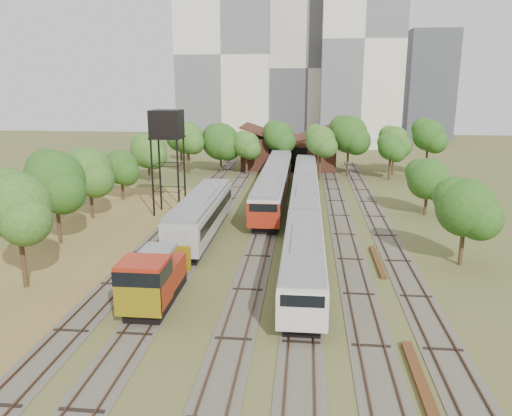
# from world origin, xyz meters

# --- Properties ---
(ground) EXTENTS (240.00, 240.00, 0.00)m
(ground) POSITION_xyz_m (0.00, 0.00, 0.00)
(ground) COLOR #475123
(ground) RESTS_ON ground
(dry_grass_patch) EXTENTS (14.00, 60.00, 0.04)m
(dry_grass_patch) POSITION_xyz_m (-18.00, 8.00, 0.02)
(dry_grass_patch) COLOR brown
(dry_grass_patch) RESTS_ON ground
(tracks) EXTENTS (24.60, 80.00, 0.19)m
(tracks) POSITION_xyz_m (-0.67, 25.00, 0.04)
(tracks) COLOR #4C473D
(tracks) RESTS_ON ground
(railcar_red_set) EXTENTS (3.27, 34.58, 4.06)m
(railcar_red_set) POSITION_xyz_m (-2.00, 33.34, 2.14)
(railcar_red_set) COLOR black
(railcar_red_set) RESTS_ON ground
(railcar_green_set) EXTENTS (3.04, 52.08, 3.76)m
(railcar_green_set) POSITION_xyz_m (2.00, 21.68, 1.99)
(railcar_green_set) COLOR black
(railcar_green_set) RESTS_ON ground
(railcar_rear) EXTENTS (2.77, 16.08, 3.42)m
(railcar_rear) POSITION_xyz_m (-2.00, 60.59, 1.81)
(railcar_rear) COLOR black
(railcar_rear) RESTS_ON ground
(shunter_locomotive) EXTENTS (3.00, 8.10, 3.92)m
(shunter_locomotive) POSITION_xyz_m (-8.00, -0.25, 1.91)
(shunter_locomotive) COLOR black
(shunter_locomotive) RESTS_ON ground
(old_grey_coach) EXTENTS (3.29, 18.00, 4.08)m
(old_grey_coach) POSITION_xyz_m (-8.00, 15.86, 2.23)
(old_grey_coach) COLOR black
(old_grey_coach) RESTS_ON ground
(water_tower) EXTENTS (3.42, 3.42, 11.81)m
(water_tower) POSITION_xyz_m (-13.50, 24.19, 9.96)
(water_tower) COLOR black
(water_tower) RESTS_ON ground
(rail_pile_near) EXTENTS (0.57, 8.52, 0.28)m
(rail_pile_near) POSITION_xyz_m (8.00, -8.02, 0.14)
(rail_pile_near) COLOR #593519
(rail_pile_near) RESTS_ON ground
(rail_pile_far) EXTENTS (0.47, 7.47, 0.24)m
(rail_pile_far) POSITION_xyz_m (8.20, 9.98, 0.12)
(rail_pile_far) COLOR #593519
(rail_pile_far) RESTS_ON ground
(maintenance_shed) EXTENTS (16.45, 11.55, 7.58)m
(maintenance_shed) POSITION_xyz_m (-1.00, 57.98, 2.91)
(maintenance_shed) COLOR #331912
(maintenance_shed) RESTS_ON ground
(tree_band_left) EXTENTS (8.54, 75.29, 8.80)m
(tree_band_left) POSITION_xyz_m (-20.70, 24.28, 5.30)
(tree_band_left) COLOR #382616
(tree_band_left) RESTS_ON ground
(tree_band_far) EXTENTS (43.69, 10.48, 9.68)m
(tree_band_far) POSITION_xyz_m (0.55, 50.99, 5.90)
(tree_band_far) COLOR #382616
(tree_band_far) RESTS_ON ground
(tree_band_right) EXTENTS (5.47, 41.94, 7.30)m
(tree_band_right) POSITION_xyz_m (15.25, 24.76, 4.67)
(tree_band_right) COLOR #382616
(tree_band_right) RESTS_ON ground
(tower_left) EXTENTS (22.00, 16.00, 42.00)m
(tower_left) POSITION_xyz_m (-18.00, 95.00, 21.00)
(tower_left) COLOR beige
(tower_left) RESTS_ON ground
(tower_centre) EXTENTS (20.00, 18.00, 36.00)m
(tower_centre) POSITION_xyz_m (2.00, 100.00, 18.00)
(tower_centre) COLOR beige
(tower_centre) RESTS_ON ground
(tower_right) EXTENTS (18.00, 16.00, 48.00)m
(tower_right) POSITION_xyz_m (14.00, 92.00, 24.00)
(tower_right) COLOR beige
(tower_right) RESTS_ON ground
(tower_far_right) EXTENTS (12.00, 12.00, 28.00)m
(tower_far_right) POSITION_xyz_m (34.00, 110.00, 14.00)
(tower_far_right) COLOR #43464B
(tower_far_right) RESTS_ON ground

